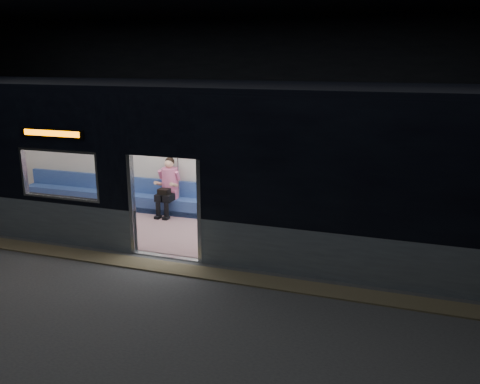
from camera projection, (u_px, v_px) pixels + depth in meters
The scene contains 7 objects.
station_floor at pixel (141, 278), 9.21m from camera, with size 24.00×14.00×0.01m, color #47494C.
station_envelope at pixel (129, 71), 8.26m from camera, with size 24.00×14.00×5.00m.
tactile_strip at pixel (155, 266), 9.71m from camera, with size 22.80×0.50×0.03m, color #8C7F59.
metro_car at pixel (195, 153), 11.06m from camera, with size 18.00×3.04×3.35m.
passenger at pixel (169, 184), 12.60m from camera, with size 0.43×0.73×1.45m.
handbag at pixel (164, 191), 12.42m from camera, with size 0.27×0.23×0.13m, color black.
transit_map at pixel (316, 164), 11.59m from camera, with size 1.09×0.03×0.71m, color white.
Camera 1 is at (4.45, -7.45, 3.90)m, focal length 38.00 mm.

